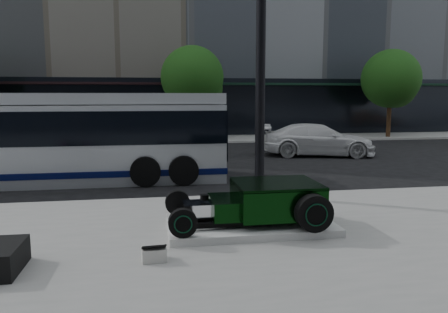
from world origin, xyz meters
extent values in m
plane|color=black|center=(0.00, 0.00, 0.00)|extent=(120.00, 120.00, 0.00)
cube|color=gray|center=(0.00, 14.00, 0.06)|extent=(70.00, 4.00, 0.12)
cube|color=black|center=(-10.00, 16.20, 2.00)|extent=(22.00, 0.50, 4.00)
cube|color=black|center=(13.00, 16.20, 2.00)|extent=(24.00, 0.50, 4.00)
cube|color=black|center=(-10.00, 15.60, 3.60)|extent=(22.00, 1.60, 0.15)
cube|color=black|center=(13.00, 15.60, 3.60)|extent=(24.00, 1.60, 0.15)
cylinder|color=black|center=(1.00, 13.00, 1.42)|extent=(0.28, 0.28, 2.60)
sphere|color=#15340E|center=(1.00, 13.00, 3.92)|extent=(3.80, 3.80, 3.80)
sphere|color=#15340E|center=(1.60, 13.30, 3.32)|extent=(2.60, 2.60, 2.60)
cylinder|color=black|center=(14.00, 13.00, 1.42)|extent=(0.28, 0.28, 2.60)
sphere|color=#15340E|center=(14.00, 13.00, 3.92)|extent=(3.80, 3.80, 3.80)
sphere|color=#15340E|center=(14.60, 13.30, 3.32)|extent=(2.60, 2.60, 2.60)
cube|color=silver|center=(0.43, -5.13, 0.20)|extent=(3.40, 1.80, 0.15)
cube|color=black|center=(0.43, -5.58, 0.37)|extent=(3.00, 0.08, 0.10)
cube|color=black|center=(0.43, -4.68, 0.37)|extent=(3.00, 0.08, 0.10)
cube|color=black|center=(0.98, -5.13, 0.72)|extent=(1.70, 1.45, 0.62)
cube|color=black|center=(0.98, -5.13, 1.05)|extent=(1.70, 1.45, 0.06)
cube|color=black|center=(-0.12, -5.13, 0.60)|extent=(0.55, 1.05, 0.38)
cube|color=silver|center=(-0.67, -5.13, 0.55)|extent=(0.55, 0.55, 0.34)
cylinder|color=black|center=(-0.52, -5.13, 0.82)|extent=(0.18, 0.18, 0.10)
cylinder|color=black|center=(-1.02, -5.13, 0.43)|extent=(0.06, 1.55, 0.06)
cylinder|color=black|center=(1.48, -5.98, 0.63)|extent=(0.72, 0.24, 0.72)
cylinder|color=black|center=(1.48, -6.10, 0.63)|extent=(0.37, 0.02, 0.37)
torus|color=#09321D|center=(1.48, -6.12, 0.63)|extent=(0.44, 0.02, 0.44)
cylinder|color=black|center=(1.48, -4.28, 0.63)|extent=(0.72, 0.24, 0.72)
cylinder|color=black|center=(1.48, -4.15, 0.63)|extent=(0.37, 0.02, 0.37)
torus|color=#09321D|center=(1.48, -4.14, 0.63)|extent=(0.44, 0.02, 0.44)
cylinder|color=black|center=(-1.02, -5.91, 0.54)|extent=(0.54, 0.16, 0.54)
cylinder|color=black|center=(-1.02, -5.99, 0.54)|extent=(0.28, 0.02, 0.28)
torus|color=#09321D|center=(-1.02, -6.01, 0.54)|extent=(0.34, 0.02, 0.34)
cylinder|color=black|center=(-1.02, -4.35, 0.54)|extent=(0.54, 0.16, 0.54)
cylinder|color=black|center=(-1.02, -4.26, 0.54)|extent=(0.28, 0.02, 0.28)
torus|color=#09321D|center=(-1.02, -4.25, 0.54)|extent=(0.34, 0.02, 0.34)
cube|color=silver|center=(-1.55, -6.59, 0.23)|extent=(0.42, 0.33, 0.22)
cube|color=black|center=(-1.55, -6.59, 0.35)|extent=(0.42, 0.31, 0.15)
cylinder|color=black|center=(1.34, -2.28, 4.39)|extent=(0.26, 0.26, 8.53)
cylinder|color=black|center=(1.34, -2.28, 0.23)|extent=(0.47, 0.47, 0.21)
cube|color=silver|center=(-5.15, 1.33, 1.27)|extent=(12.00, 2.55, 2.55)
cube|color=#080F45|center=(-5.15, 1.33, 0.42)|extent=(12.05, 2.60, 0.20)
cube|color=black|center=(-5.15, 1.33, 1.85)|extent=(12.05, 2.60, 1.05)
cube|color=silver|center=(-5.15, 1.33, 2.75)|extent=(12.00, 2.40, 0.35)
cube|color=black|center=(0.88, 1.33, 1.55)|extent=(0.06, 2.30, 1.70)
cylinder|color=black|center=(-1.75, 0.03, 0.48)|extent=(0.96, 0.28, 0.96)
cylinder|color=black|center=(-1.75, 2.63, 0.48)|extent=(0.96, 0.28, 0.96)
cylinder|color=black|center=(-0.55, 0.03, 0.48)|extent=(0.96, 0.28, 0.96)
cylinder|color=black|center=(-0.55, 2.63, 0.48)|extent=(0.96, 0.28, 0.96)
imported|color=white|center=(6.28, 5.89, 0.76)|extent=(5.57, 3.32, 1.51)
camera|label=1|loc=(-1.56, -13.68, 2.87)|focal=35.00mm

